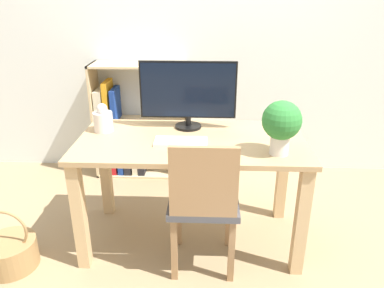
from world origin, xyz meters
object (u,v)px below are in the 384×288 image
Objects in this scene: vase at (103,120)px; monitor at (188,92)px; potted_plant at (282,123)px; basket at (10,252)px; keyboard at (181,142)px; bookshelf at (128,133)px; chair at (204,201)px.

monitor is at bearing 9.62° from vase.
potted_plant is at bearing -37.68° from monitor.
vase reaches higher than basket.
keyboard is 1.71× the size of vase.
bookshelf reaches higher than vase.
chair is (-0.41, -0.09, -0.44)m from potted_plant.
monitor is at bearing 26.77° from basket.
potted_plant is at bearing -16.45° from vase.
potted_plant is at bearing 20.03° from chair.
potted_plant is 0.36× the size of chair.
vase reaches higher than keyboard.
keyboard is at bearing -19.35° from vase.
potted_plant is at bearing -46.45° from bookshelf.
vase is 0.22× the size of chair.
potted_plant reaches higher than basket.
basket is at bearing -110.38° from bookshelf.
monitor is 0.57m from vase.
keyboard is 1.03× the size of potted_plant.
monitor is 0.62× the size of bookshelf.
potted_plant reaches higher than keyboard.
bookshelf is 2.54× the size of basket.
keyboard is at bearing -61.85° from bookshelf.
potted_plant reaches higher than bookshelf.
monitor reaches higher than chair.
potted_plant is at bearing -13.72° from keyboard.
bookshelf is at bearing 118.15° from keyboard.
bookshelf is 1.40m from basket.
chair is (0.14, -0.23, -0.26)m from keyboard.
bookshelf is (-0.55, 1.03, -0.35)m from keyboard.
vase is at bearing 155.08° from chair.
monitor reaches higher than keyboard.
keyboard is 1.21m from bookshelf.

